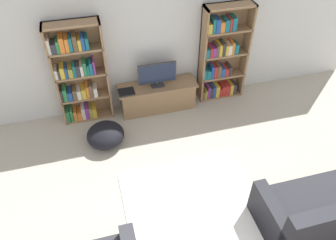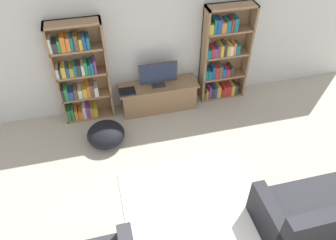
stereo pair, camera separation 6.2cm
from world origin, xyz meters
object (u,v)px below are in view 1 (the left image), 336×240
object	(u,v)px
television	(157,74)
beanbag_ottoman	(106,135)
bookshelf_left	(79,75)
tv_stand	(158,97)
bookshelf_right	(221,57)
couch_right_sofa	(336,209)
laptop	(126,92)

from	to	relation	value
television	beanbag_ottoman	distance (m)	1.44
bookshelf_left	television	bearing A→B (deg)	-5.26
television	tv_stand	bearing A→B (deg)	90.00
bookshelf_right	beanbag_ottoman	xyz separation A→B (m)	(-2.39, -0.82, -0.71)
bookshelf_left	couch_right_sofa	distance (m)	4.51
television	couch_right_sofa	size ratio (longest dim) A/B	0.35
tv_stand	laptop	xyz separation A→B (m)	(-0.60, -0.07, 0.28)
couch_right_sofa	tv_stand	bearing A→B (deg)	119.74
bookshelf_right	tv_stand	bearing A→B (deg)	-175.00
tv_stand	couch_right_sofa	world-z (taller)	couch_right_sofa
tv_stand	television	distance (m)	0.52
television	laptop	size ratio (longest dim) A/B	2.38
bookshelf_left	beanbag_ottoman	bearing A→B (deg)	-71.42
bookshelf_left	television	world-z (taller)	bookshelf_left
bookshelf_right	laptop	size ratio (longest dim) A/B	6.39
tv_stand	laptop	distance (m)	0.67
bookshelf_left	beanbag_ottoman	distance (m)	1.14
bookshelf_left	beanbag_ottoman	world-z (taller)	bookshelf_left
bookshelf_right	television	distance (m)	1.30
bookshelf_left	couch_right_sofa	bearing A→B (deg)	-45.51
bookshelf_left	tv_stand	size ratio (longest dim) A/B	1.28
bookshelf_right	tv_stand	size ratio (longest dim) A/B	1.28
laptop	couch_right_sofa	xyz separation A→B (m)	(2.35, -3.00, -0.26)
bookshelf_left	tv_stand	distance (m)	1.53
tv_stand	television	world-z (taller)	television
laptop	bookshelf_left	bearing A→B (deg)	166.47
laptop	beanbag_ottoman	distance (m)	0.89
laptop	beanbag_ottoman	world-z (taller)	laptop
tv_stand	beanbag_ottoman	world-z (taller)	tv_stand
couch_right_sofa	bookshelf_left	bearing A→B (deg)	134.49
television	beanbag_ottoman	xyz separation A→B (m)	(-1.10, -0.69, -0.62)
laptop	bookshelf_right	bearing A→B (deg)	5.64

